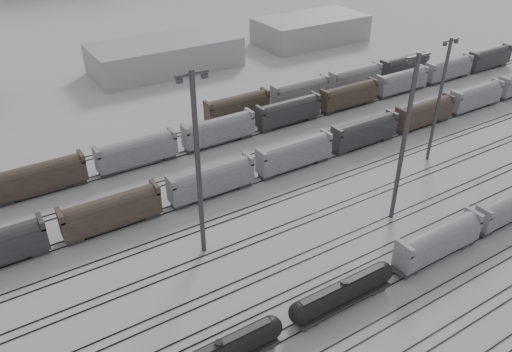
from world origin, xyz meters
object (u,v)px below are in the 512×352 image
tank_car_b (343,292)px  light_mast_c (405,137)px  hopper_car_a (439,240)px  hopper_car_b (509,207)px

tank_car_b → light_mast_c: bearing=28.6°
hopper_car_a → hopper_car_b: hopper_car_a is taller
tank_car_b → light_mast_c: (19.24, 10.49, 11.81)m
hopper_car_a → hopper_car_b: size_ratio=1.09×
tank_car_b → hopper_car_a: size_ratio=1.09×
hopper_car_a → light_mast_c: light_mast_c is taller
tank_car_b → hopper_car_a: hopper_car_a is taller
tank_car_b → light_mast_c: size_ratio=0.60×
tank_car_b → light_mast_c: light_mast_c is taller
hopper_car_a → hopper_car_b: 15.88m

